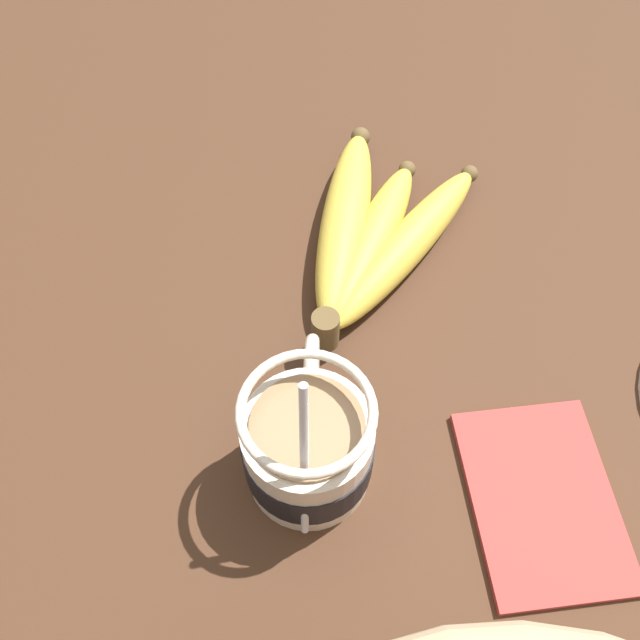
% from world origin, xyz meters
% --- Properties ---
extents(table, '(1.18, 1.18, 0.03)m').
position_xyz_m(table, '(0.00, 0.00, 0.02)').
color(table, '#422819').
rests_on(table, ground).
extents(coffee_mug, '(0.12, 0.08, 0.15)m').
position_xyz_m(coffee_mug, '(-0.03, 0.03, 0.07)').
color(coffee_mug, beige).
rests_on(coffee_mug, table).
extents(banana_bunch, '(0.22, 0.15, 0.04)m').
position_xyz_m(banana_bunch, '(0.16, -0.01, 0.05)').
color(banana_bunch, brown).
rests_on(banana_bunch, table).
extents(napkin, '(0.14, 0.11, 0.01)m').
position_xyz_m(napkin, '(-0.04, -0.12, 0.04)').
color(napkin, '#A33833').
rests_on(napkin, table).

